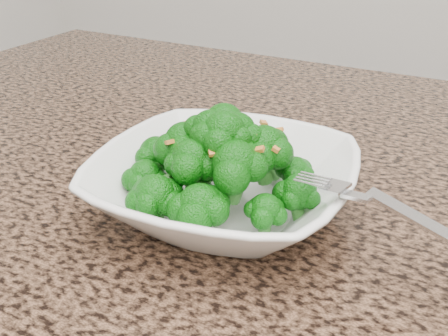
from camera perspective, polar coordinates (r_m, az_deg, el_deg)
The scene contains 5 objects.
granite_counter at distance 0.55m, azimuth 14.60°, elevation -7.66°, with size 1.64×1.04×0.03m, color brown.
bowl at distance 0.54m, azimuth -0.00°, elevation -1.84°, with size 0.25×0.25×0.06m, color white.
broccoli_pile at distance 0.51m, azimuth -0.00°, elevation 4.60°, with size 0.22×0.22×0.07m, color #0E650B, non-canonical shape.
garlic_topping at distance 0.50m, azimuth -0.00°, elevation 8.63°, with size 0.13×0.13×0.01m, color orange, non-canonical shape.
fork at distance 0.46m, azimuth 13.81°, elevation -2.95°, with size 0.19×0.03×0.01m, color silver, non-canonical shape.
Camera 1 is at (0.09, -0.16, 1.19)m, focal length 45.00 mm.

